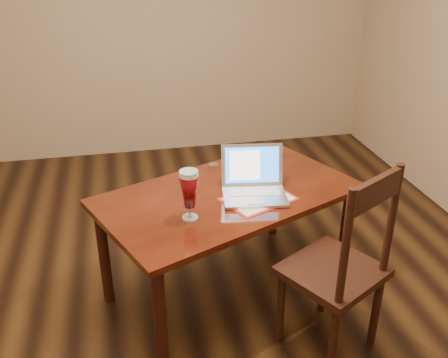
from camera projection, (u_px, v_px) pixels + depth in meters
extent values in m
plane|color=black|center=(188.00, 301.00, 3.11)|extent=(5.00, 5.00, 0.00)
cube|color=tan|center=(145.00, 18.00, 4.71)|extent=(4.50, 0.01, 2.70)
cube|color=#4F190A|center=(228.00, 195.00, 2.93)|extent=(1.70, 1.36, 0.04)
cylinder|color=black|center=(160.00, 320.00, 2.48)|extent=(0.07, 0.07, 0.66)
cylinder|color=black|center=(345.00, 235.00, 3.18)|extent=(0.07, 0.07, 0.66)
cylinder|color=black|center=(104.00, 255.00, 2.98)|extent=(0.07, 0.07, 0.66)
cylinder|color=black|center=(274.00, 194.00, 3.68)|extent=(0.07, 0.07, 0.66)
cube|color=#9C1D0E|center=(259.00, 199.00, 2.84)|extent=(0.47, 0.41, 0.00)
cube|color=silver|center=(259.00, 199.00, 2.84)|extent=(0.42, 0.36, 0.00)
cube|color=#B8B8BC|center=(255.00, 197.00, 2.84)|extent=(0.39, 0.30, 0.02)
cube|color=silver|center=(254.00, 191.00, 2.88)|extent=(0.31, 0.15, 0.00)
cube|color=silver|center=(257.00, 201.00, 2.78)|extent=(0.10, 0.08, 0.00)
cube|color=#B8B8BC|center=(252.00, 165.00, 2.93)|extent=(0.37, 0.12, 0.24)
cube|color=blue|center=(252.00, 165.00, 2.92)|extent=(0.32, 0.10, 0.20)
cube|color=white|center=(245.00, 165.00, 2.92)|extent=(0.18, 0.07, 0.17)
cylinder|color=silver|center=(190.00, 218.00, 2.65)|extent=(0.09, 0.09, 0.01)
cylinder|color=silver|center=(190.00, 212.00, 2.63)|extent=(0.01, 0.01, 0.06)
cylinder|color=silver|center=(189.00, 174.00, 2.54)|extent=(0.10, 0.10, 0.02)
cylinder|color=silver|center=(189.00, 172.00, 2.53)|extent=(0.10, 0.10, 0.01)
cylinder|color=silver|center=(184.00, 177.00, 3.05)|extent=(0.06, 0.06, 0.04)
cylinder|color=silver|center=(213.00, 167.00, 3.19)|extent=(0.06, 0.06, 0.04)
cube|color=black|center=(332.00, 272.00, 2.60)|extent=(0.62, 0.61, 0.04)
cylinder|color=black|center=(333.00, 344.00, 2.48)|extent=(0.04, 0.04, 0.45)
cylinder|color=black|center=(376.00, 310.00, 2.70)|extent=(0.04, 0.04, 0.45)
cylinder|color=black|center=(281.00, 308.00, 2.71)|extent=(0.04, 0.04, 0.45)
cylinder|color=black|center=(324.00, 280.00, 2.94)|extent=(0.04, 0.04, 0.45)
cylinder|color=black|center=(345.00, 248.00, 2.23)|extent=(0.04, 0.04, 0.60)
cylinder|color=black|center=(391.00, 219.00, 2.45)|extent=(0.04, 0.04, 0.60)
cube|color=black|center=(376.00, 191.00, 2.24)|extent=(0.34, 0.21, 0.13)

